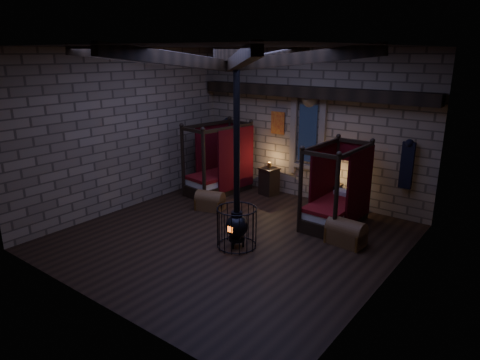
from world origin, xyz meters
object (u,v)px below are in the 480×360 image
Objects in this scene: trunk_right at (346,233)px; bed_right at (336,205)px; bed_left at (220,175)px; trunk_left at (210,201)px; stove at (237,222)px.

bed_right is at bearing 130.51° from trunk_right.
bed_left is 1.59m from trunk_left.
bed_right is at bearing 4.41° from bed_left.
stove reaches higher than trunk_left.
bed_left is at bearing 169.71° from trunk_right.
trunk_left is (-3.12, -1.12, -0.25)m from bed_right.
bed_right is at bearing 64.43° from stove.
trunk_left is at bearing 144.52° from stove.
trunk_right is at bearing -13.60° from trunk_left.
stove is at bearing -51.24° from trunk_left.
bed_right reaches higher than trunk_left.
bed_left reaches higher than trunk_left.
bed_right is 1.18m from trunk_right.
trunk_left is at bearing -52.18° from bed_left.
bed_left is 2.52× the size of trunk_left.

